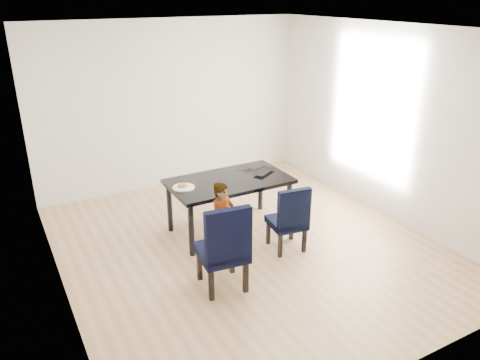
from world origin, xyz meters
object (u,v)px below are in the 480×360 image
dining_table (229,205)px  laptop (260,171)px  child (223,223)px  plate (184,187)px  chair_right (287,217)px  chair_left (222,245)px

dining_table → laptop: size_ratio=4.30×
dining_table → child: child is taller
plate → laptop: (1.14, 0.01, 0.01)m
child → laptop: 1.18m
dining_table → chair_right: bearing=-62.4°
chair_right → plate: size_ratio=3.12×
dining_table → child: bearing=-123.1°
dining_table → chair_left: chair_left is taller
chair_left → child: 0.54m
laptop → child: bearing=6.0°
chair_left → plate: (0.04, 1.15, 0.24)m
dining_table → laptop: laptop is taller
chair_left → plate: 1.18m
dining_table → plate: size_ratio=5.66×
laptop → dining_table: bearing=-27.0°
dining_table → chair_right: size_ratio=1.81×
plate → laptop: 1.14m
dining_table → plate: plate is taller
dining_table → plate: bearing=177.9°
chair_right → child: child is taller
child → dining_table: bearing=36.4°
chair_right → laptop: size_ratio=2.37×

